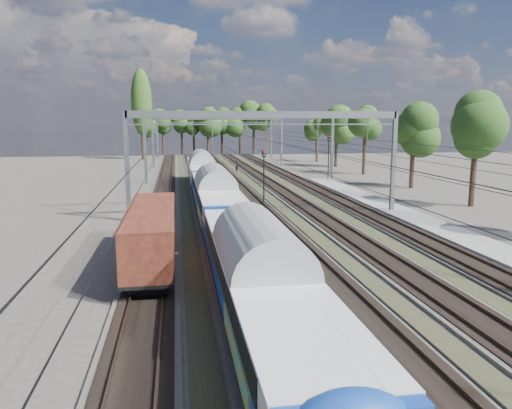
{
  "coord_description": "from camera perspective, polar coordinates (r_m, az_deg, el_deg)",
  "views": [
    {
      "loc": [
        -7.5,
        -11.71,
        8.19
      ],
      "look_at": [
        -2.45,
        19.96,
        2.8
      ],
      "focal_mm": 35.0,
      "sensor_mm": 36.0,
      "label": 1
    }
  ],
  "objects": [
    {
      "name": "track_bed",
      "position": [
        57.77,
        -1.51,
        1.49
      ],
      "size": [
        21.0,
        130.0,
        0.34
      ],
      "color": "#47423A",
      "rests_on": "ground"
    },
    {
      "name": "platform",
      "position": [
        38.08,
        22.04,
        -3.36
      ],
      "size": [
        3.0,
        70.0,
        0.3
      ],
      "primitive_type": "cube",
      "color": "gray",
      "rests_on": "ground"
    },
    {
      "name": "catenary",
      "position": [
        64.89,
        -2.14,
        7.95
      ],
      "size": [
        25.65,
        130.0,
        9.0
      ],
      "color": "slate",
      "rests_on": "ground"
    },
    {
      "name": "tree_belt",
      "position": [
        105.46,
        -1.18,
        9.55
      ],
      "size": [
        40.27,
        100.25,
        12.19
      ],
      "color": "black",
      "rests_on": "ground"
    },
    {
      "name": "poplar",
      "position": [
        109.99,
        -12.96,
        11.23
      ],
      "size": [
        4.4,
        4.4,
        19.04
      ],
      "color": "black",
      "rests_on": "ground"
    },
    {
      "name": "emu_train",
      "position": [
        39.64,
        -4.63,
        1.45
      ],
      "size": [
        3.06,
        64.64,
        4.47
      ],
      "color": "black",
      "rests_on": "ground"
    },
    {
      "name": "freight_boxcar",
      "position": [
        28.71,
        -11.85,
        -3.18
      ],
      "size": [
        2.59,
        12.51,
        3.23
      ],
      "color": "black",
      "rests_on": "ground"
    },
    {
      "name": "worker",
      "position": [
        80.9,
        -2.2,
        4.41
      ],
      "size": [
        0.58,
        0.78,
        1.93
      ],
      "primitive_type": "imported",
      "rotation": [
        0.0,
        0.0,
        1.76
      ],
      "color": "black",
      "rests_on": "ground"
    },
    {
      "name": "signal_near",
      "position": [
        48.24,
        0.91,
        3.88
      ],
      "size": [
        0.38,
        0.35,
        5.42
      ],
      "rotation": [
        0.0,
        0.0,
        0.32
      ],
      "color": "black",
      "rests_on": "ground"
    },
    {
      "name": "signal_far",
      "position": [
        68.7,
        8.3,
        5.92
      ],
      "size": [
        0.44,
        0.41,
        6.28
      ],
      "rotation": [
        0.0,
        0.0,
        -0.31
      ],
      "color": "black",
      "rests_on": "ground"
    }
  ]
}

